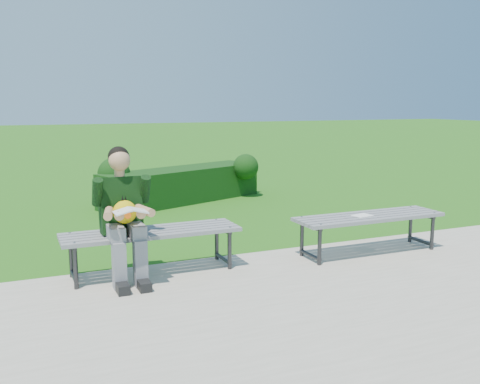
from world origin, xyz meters
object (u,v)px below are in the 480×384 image
object	(u,v)px
bench_right	(369,220)
seated_boy	(123,211)
paper_sheet	(362,215)
bench_left	(152,236)
hedge	(180,183)

from	to	relation	value
bench_right	seated_boy	xyz separation A→B (m)	(-2.80, 0.16, 0.30)
bench_right	paper_sheet	size ratio (longest dim) A/B	7.29
bench_left	seated_boy	size ratio (longest dim) A/B	1.37
bench_right	seated_boy	size ratio (longest dim) A/B	1.37
hedge	bench_left	world-z (taller)	hedge
bench_right	paper_sheet	bearing A→B (deg)	180.00
paper_sheet	bench_right	bearing A→B (deg)	-0.00
seated_boy	bench_left	bearing A→B (deg)	17.24
bench_left	paper_sheet	distance (m)	2.42
seated_boy	hedge	bearing A→B (deg)	65.71
bench_left	paper_sheet	world-z (taller)	bench_left
hedge	seated_boy	bearing A→B (deg)	-114.29
seated_boy	paper_sheet	xyz separation A→B (m)	(2.70, -0.16, -0.24)
paper_sheet	seated_boy	bearing A→B (deg)	176.55
bench_left	seated_boy	xyz separation A→B (m)	(-0.30, -0.09, 0.30)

